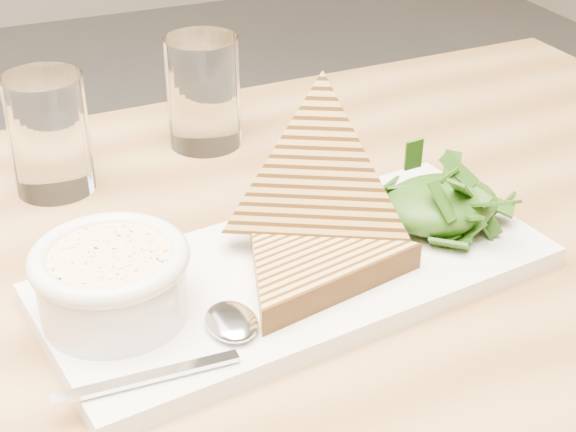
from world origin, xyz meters
name	(u,v)px	position (x,y,z in m)	size (l,w,h in m)	color
table_top	(229,335)	(0.18, -0.14, 0.74)	(1.20, 0.80, 0.04)	#A37946
table_leg_br	(504,312)	(0.73, 0.21, 0.36)	(0.06, 0.06, 0.72)	#A37946
platter	(298,275)	(0.25, -0.13, 0.76)	(0.39, 0.18, 0.02)	white
soup_bowl	(113,291)	(0.10, -0.13, 0.79)	(0.10, 0.10, 0.04)	white
soup	(109,260)	(0.10, -0.13, 0.82)	(0.09, 0.09, 0.01)	#FAE49B
bowl_rim	(109,258)	(0.10, -0.13, 0.82)	(0.11, 0.11, 0.01)	white
sandwich_flat	(311,262)	(0.25, -0.14, 0.78)	(0.17, 0.17, 0.02)	tan
sandwich_lean	(319,182)	(0.27, -0.10, 0.83)	(0.17, 0.17, 0.09)	tan
salad_base	(439,204)	(0.38, -0.12, 0.79)	(0.10, 0.08, 0.04)	black
arugula_pile	(440,196)	(0.38, -0.12, 0.80)	(0.11, 0.10, 0.05)	#3A6A19
spoon_bowl	(231,321)	(0.17, -0.18, 0.78)	(0.04, 0.05, 0.01)	silver
spoon_handle	(147,377)	(0.10, -0.21, 0.78)	(0.12, 0.01, 0.00)	silver
glass_near	(49,134)	(0.10, 0.10, 0.81)	(0.07, 0.07, 0.11)	white
glass_far	(203,92)	(0.26, 0.14, 0.81)	(0.07, 0.07, 0.11)	white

